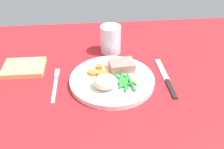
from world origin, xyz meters
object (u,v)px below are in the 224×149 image
object	(u,v)px
meat_portion	(122,65)
water_glass	(111,41)
knife	(166,78)
fork	(55,85)
napkin	(24,68)
dinner_plate	(112,79)

from	to	relation	value
meat_portion	water_glass	size ratio (longest dim) A/B	0.77
meat_portion	knife	distance (cm)	14.27
fork	napkin	size ratio (longest dim) A/B	1.27
dinner_plate	water_glass	xyz separation A→B (cm)	(1.30, 18.28, 3.38)
fork	water_glass	size ratio (longest dim) A/B	1.69
napkin	meat_portion	bearing A→B (deg)	-9.27
meat_portion	water_glass	distance (cm)	14.46
fork	napkin	world-z (taller)	napkin
meat_portion	napkin	bearing A→B (deg)	170.73
meat_portion	fork	world-z (taller)	meat_portion
fork	water_glass	world-z (taller)	water_glass
meat_portion	knife	bearing A→B (deg)	-17.91
dinner_plate	water_glass	size ratio (longest dim) A/B	2.60
fork	meat_portion	bearing A→B (deg)	12.19
water_glass	napkin	size ratio (longest dim) A/B	0.75
dinner_plate	meat_portion	world-z (taller)	meat_portion
knife	fork	bearing A→B (deg)	-176.69
fork	knife	size ratio (longest dim) A/B	0.81
meat_portion	fork	bearing A→B (deg)	-168.20
dinner_plate	meat_portion	bearing A→B (deg)	49.40
meat_portion	knife	xyz separation A→B (cm)	(13.32, -4.31, -2.80)
fork	water_glass	distance (cm)	26.37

